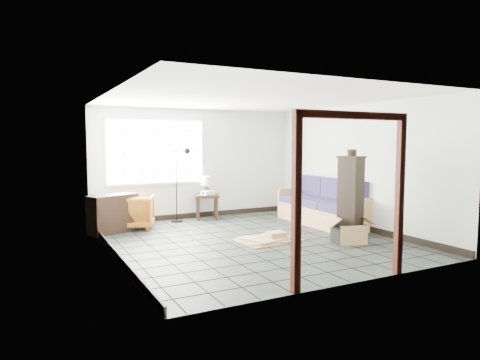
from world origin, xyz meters
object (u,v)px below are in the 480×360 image
futon_sofa (325,207)px  tall_shelf (350,198)px  armchair (135,210)px  side_table (207,199)px

futon_sofa → tall_shelf: size_ratio=1.47×
armchair → side_table: armchair is taller
armchair → tall_shelf: bearing=157.4°
side_table → armchair: bearing=-169.6°
armchair → side_table: size_ratio=1.15×
futon_sofa → armchair: (-3.88, 1.42, 0.02)m
futon_sofa → tall_shelf: tall_shelf is taller
armchair → tall_shelf: size_ratio=0.49×
futon_sofa → armchair: size_ratio=2.99×
side_table → tall_shelf: (1.43, -3.34, 0.31)m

